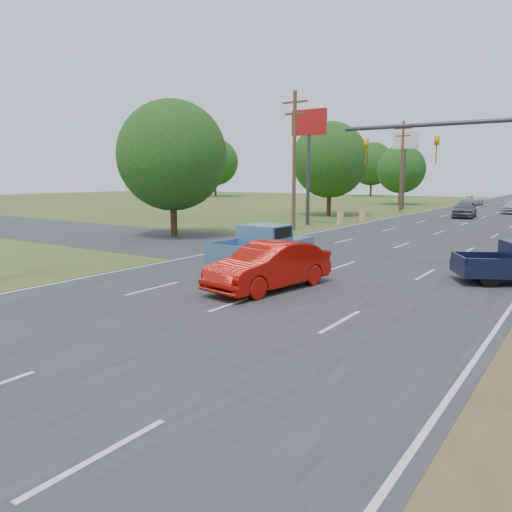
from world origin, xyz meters
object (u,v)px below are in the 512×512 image
Objects in this scene: blue_pickup at (265,245)px; distant_car_grey at (465,209)px; distant_car_white at (472,200)px; red_convertible at (269,266)px.

distant_car_grey is at bearing 88.65° from blue_pickup.
distant_car_grey reaches higher than distant_car_white.
blue_pickup is 1.15× the size of distant_car_grey.
blue_pickup reaches higher than distant_car_grey.
blue_pickup is 55.79m from distant_car_white.
blue_pickup reaches higher than distant_car_white.
blue_pickup is 32.71m from distant_car_grey.
distant_car_white is (-3.88, 23.06, -0.14)m from distant_car_grey.
red_convertible is 0.90× the size of blue_pickup.
red_convertible is at bearing -94.14° from distant_car_grey.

